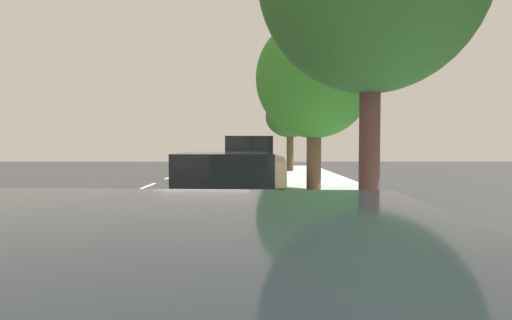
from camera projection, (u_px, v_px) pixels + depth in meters
The scene contains 13 objects.
ground at pixel (206, 203), 12.14m from camera, with size 55.14×55.14×0.00m, color #2C2C2C.
sidewalk at pixel (340, 200), 12.14m from camera, with size 3.24×34.46×0.16m, color #96A6A1.
curb_edge at pixel (280, 200), 12.14m from camera, with size 0.16×34.46×0.16m, color gray.
lane_stripe_centre at pixel (85, 211), 10.71m from camera, with size 0.14×31.60×0.01m.
lane_stripe_bike_edge at pixel (228, 203), 12.14m from camera, with size 0.12×34.46×0.01m, color white.
parked_sedan_silver_second at pixel (226, 198), 7.33m from camera, with size 1.89×4.42×1.52m.
parked_pickup_tan_mid at pixel (249, 165), 15.34m from camera, with size 2.30×5.42×1.95m.
parked_sedan_white_far at pixel (248, 160), 24.18m from camera, with size 1.91×4.43×1.52m.
bicycle_at_curb at pixel (261, 172), 19.42m from camera, with size 1.67×0.63×0.75m.
cyclist_with_backpack at pixel (266, 157), 18.94m from camera, with size 0.47×0.61×1.74m.
street_tree_far_end at pixel (314, 79), 13.88m from camera, with size 3.79×3.79×5.57m.
street_tree_corner at pixel (290, 117), 23.69m from camera, with size 2.72×2.72×4.14m.
fire_hydrant at pixel (344, 229), 5.47m from camera, with size 0.22×0.22×0.84m.
Camera 1 is at (1.41, -12.09, 1.68)m, focal length 30.20 mm.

